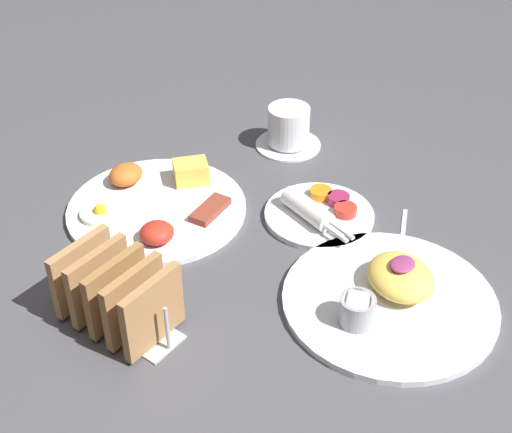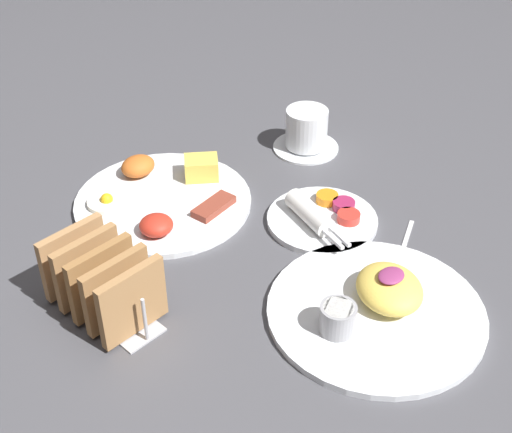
# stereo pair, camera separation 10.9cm
# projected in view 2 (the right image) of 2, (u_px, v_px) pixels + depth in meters

# --- Properties ---
(ground_plane) EXTENTS (3.00, 3.00, 0.00)m
(ground_plane) POSITION_uv_depth(u_px,v_px,m) (254.00, 268.00, 1.04)
(ground_plane) COLOR #47474C
(plate_breakfast) EXTENTS (0.29, 0.29, 0.05)m
(plate_breakfast) POSITION_uv_depth(u_px,v_px,m) (163.00, 197.00, 1.16)
(plate_breakfast) COLOR white
(plate_breakfast) RESTS_ON ground_plane
(plate_condiments) EXTENTS (0.17, 0.18, 0.04)m
(plate_condiments) POSITION_uv_depth(u_px,v_px,m) (321.00, 216.00, 1.12)
(plate_condiments) COLOR white
(plate_condiments) RESTS_ON ground_plane
(plate_foreground) EXTENTS (0.29, 0.29, 0.06)m
(plate_foreground) POSITION_uv_depth(u_px,v_px,m) (377.00, 306.00, 0.95)
(plate_foreground) COLOR white
(plate_foreground) RESTS_ON ground_plane
(toast_rack) EXTENTS (0.10, 0.18, 0.10)m
(toast_rack) POSITION_uv_depth(u_px,v_px,m) (103.00, 282.00, 0.94)
(toast_rack) COLOR #B7B7BC
(toast_rack) RESTS_ON ground_plane
(coffee_cup) EXTENTS (0.12, 0.12, 0.08)m
(coffee_cup) POSITION_uv_depth(u_px,v_px,m) (306.00, 131.00, 1.29)
(coffee_cup) COLOR white
(coffee_cup) RESTS_ON ground_plane
(teaspoon) EXTENTS (0.12, 0.06, 0.01)m
(teaspoon) POSITION_uv_depth(u_px,v_px,m) (402.00, 253.00, 1.06)
(teaspoon) COLOR silver
(teaspoon) RESTS_ON ground_plane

